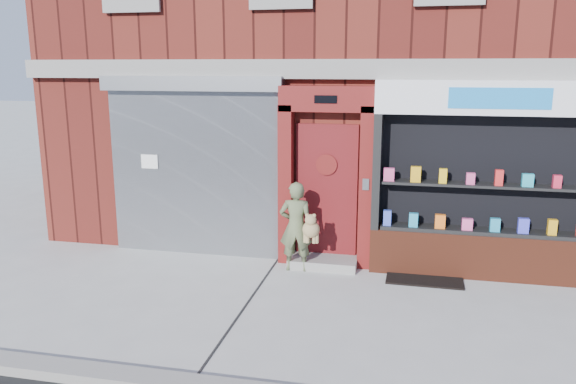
% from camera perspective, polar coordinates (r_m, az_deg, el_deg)
% --- Properties ---
extents(ground, '(80.00, 80.00, 0.00)m').
position_cam_1_polar(ground, '(7.60, 7.31, -12.29)').
color(ground, '#9E9E99').
rests_on(ground, ground).
extents(building, '(12.00, 8.16, 8.00)m').
position_cam_1_polar(building, '(12.91, 10.28, 16.05)').
color(building, '#4B1511').
rests_on(building, ground).
extents(shutter_bay, '(3.10, 0.30, 3.04)m').
position_cam_1_polar(shutter_bay, '(9.60, -9.49, 3.65)').
color(shutter_bay, gray).
rests_on(shutter_bay, ground).
extents(red_door_bay, '(1.52, 0.58, 2.90)m').
position_cam_1_polar(red_door_bay, '(9.00, 3.86, 1.51)').
color(red_door_bay, '#611110').
rests_on(red_door_bay, ground).
extents(pharmacy_bay, '(3.50, 0.41, 3.00)m').
position_cam_1_polar(pharmacy_bay, '(8.96, 19.79, 0.18)').
color(pharmacy_bay, maroon).
rests_on(pharmacy_bay, ground).
extents(woman, '(0.68, 0.47, 1.44)m').
position_cam_1_polar(woman, '(8.85, 0.96, -3.54)').
color(woman, '#56613F').
rests_on(woman, ground).
extents(doormat, '(1.16, 0.82, 0.03)m').
position_cam_1_polar(doormat, '(9.01, 13.69, -8.37)').
color(doormat, black).
rests_on(doormat, ground).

